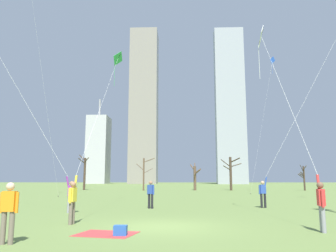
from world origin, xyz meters
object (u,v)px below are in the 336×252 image
at_px(bystander_strolling_midfield, 151,193).
at_px(bare_tree_far_right_edge, 304,177).
at_px(bystander_far_off_by_trees, 9,209).
at_px(distant_kite_drifting_right_blue, 271,69).
at_px(picnic_spot, 114,232).
at_px(kite_flyer_midfield_center_teal, 34,127).
at_px(kite_flyer_foreground_left_green, 87,156).
at_px(kite_flyer_far_back_orange, 281,155).
at_px(kite_flyer_foreground_right_white, 303,152).
at_px(bare_tree_right_of_center, 231,172).
at_px(bare_tree_center, 144,173).
at_px(bare_tree_left_of_center, 84,172).
at_px(bare_tree_rightmost, 195,176).

height_order(bystander_strolling_midfield, bare_tree_far_right_edge, bare_tree_far_right_edge).
distance_m(bystander_strolling_midfield, bystander_far_off_by_trees, 11.49).
bearing_deg(distant_kite_drifting_right_blue, picnic_spot, -113.06).
relative_size(bystander_strolling_midfield, bystander_far_off_by_trees, 1.00).
distance_m(kite_flyer_midfield_center_teal, picnic_spot, 9.92).
bearing_deg(distant_kite_drifting_right_blue, kite_flyer_foreground_left_green, -119.27).
xyz_separation_m(kite_flyer_far_back_orange, bystander_strolling_midfield, (-8.14, -1.14, -2.30)).
xyz_separation_m(kite_flyer_foreground_right_white, bare_tree_right_of_center, (3.38, 41.55, 0.23)).
xyz_separation_m(kite_flyer_far_back_orange, picnic_spot, (-8.38, -10.65, -3.11)).
distance_m(kite_flyer_far_back_orange, bystander_strolling_midfield, 8.53).
bearing_deg(kite_flyer_far_back_orange, kite_flyer_midfield_center_teal, -164.49).
xyz_separation_m(kite_flyer_midfield_center_teal, bare_tree_center, (1.92, 35.74, -1.72)).
bearing_deg(picnic_spot, kite_flyer_foreground_left_green, 116.89).
xyz_separation_m(bystander_far_off_by_trees, distant_kite_drifting_right_blue, (17.38, 36.50, 16.21)).
bearing_deg(bare_tree_right_of_center, picnic_spot, -102.96).
height_order(bystander_strolling_midfield, bare_tree_right_of_center, bare_tree_right_of_center).
distance_m(kite_flyer_foreground_left_green, bystander_far_off_by_trees, 6.34).
bearing_deg(bare_tree_center, kite_flyer_foreground_right_white, -75.41).
bearing_deg(bare_tree_left_of_center, kite_flyer_foreground_right_white, -64.10).
height_order(kite_flyer_midfield_center_teal, bare_tree_center, kite_flyer_midfield_center_teal).
bearing_deg(kite_flyer_far_back_orange, bare_tree_center, 111.11).
relative_size(kite_flyer_far_back_orange, bare_tree_rightmost, 3.50).
bearing_deg(bare_tree_center, bystander_strolling_midfield, -82.84).
bearing_deg(kite_flyer_midfield_center_teal, bare_tree_rightmost, 74.78).
xyz_separation_m(distant_kite_drifting_right_blue, bare_tree_center, (-18.73, 7.59, -14.33)).
bearing_deg(picnic_spot, bare_tree_right_of_center, 77.04).
relative_size(kite_flyer_midfield_center_teal, bare_tree_center, 3.70).
bearing_deg(kite_flyer_foreground_right_white, bare_tree_center, 104.59).
bearing_deg(kite_flyer_foreground_left_green, distant_kite_drifting_right_blue, 60.73).
xyz_separation_m(kite_flyer_foreground_left_green, kite_flyer_midfield_center_teal, (-3.58, 2.31, 1.72)).
height_order(bystander_strolling_midfield, distant_kite_drifting_right_blue, distant_kite_drifting_right_blue).
relative_size(bare_tree_left_of_center, bare_tree_far_right_edge, 1.48).
height_order(bystander_strolling_midfield, bystander_far_off_by_trees, same).
bearing_deg(distant_kite_drifting_right_blue, kite_flyer_foreground_right_white, -104.01).
xyz_separation_m(kite_flyer_foreground_left_green, bare_tree_right_of_center, (12.25, 39.13, 0.16)).
xyz_separation_m(kite_flyer_foreground_right_white, kite_flyer_midfield_center_teal, (-12.45, 4.73, 1.79)).
distance_m(kite_flyer_midfield_center_teal, bare_tree_rightmost, 38.46).
bearing_deg(bare_tree_rightmost, bare_tree_center, -170.91).
relative_size(kite_flyer_far_back_orange, bystander_strolling_midfield, 9.62).
height_order(picnic_spot, bare_tree_right_of_center, bare_tree_right_of_center).
xyz_separation_m(kite_flyer_foreground_left_green, bystander_far_off_by_trees, (-0.31, -6.04, -1.88)).
distance_m(distant_kite_drifting_right_blue, bare_tree_left_of_center, 33.87).
xyz_separation_m(kite_flyer_foreground_right_white, bare_tree_left_of_center, (-20.88, 43.01, 0.30)).
relative_size(kite_flyer_midfield_center_teal, bare_tree_left_of_center, 3.19).
height_order(kite_flyer_far_back_orange, bare_tree_left_of_center, kite_flyer_far_back_orange).
bearing_deg(bystander_far_off_by_trees, kite_flyer_foreground_left_green, 87.05).
bearing_deg(bare_tree_rightmost, kite_flyer_far_back_orange, -82.90).
relative_size(distant_kite_drifting_right_blue, bare_tree_center, 3.72).
relative_size(kite_flyer_far_back_orange, bare_tree_center, 3.03).
distance_m(kite_flyer_foreground_right_white, bare_tree_far_right_edge, 44.03).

